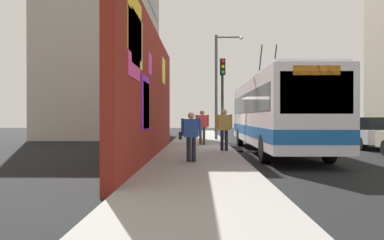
# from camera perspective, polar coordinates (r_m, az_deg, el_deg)

# --- Properties ---
(ground_plane) EXTENTS (80.00, 80.00, 0.00)m
(ground_plane) POSITION_cam_1_polar(r_m,az_deg,el_deg) (18.56, 5.91, -4.49)
(ground_plane) COLOR black
(sidewalk_slab) EXTENTS (48.00, 3.20, 0.15)m
(sidewalk_slab) POSITION_cam_1_polar(r_m,az_deg,el_deg) (18.49, 0.95, -4.28)
(sidewalk_slab) COLOR gray
(sidewalk_slab) RESTS_ON ground_plane
(graffiti_wall) EXTENTS (13.97, 0.32, 4.89)m
(graffiti_wall) POSITION_cam_1_polar(r_m,az_deg,el_deg) (14.50, -6.01, 3.86)
(graffiti_wall) COLOR maroon
(graffiti_wall) RESTS_ON ground_plane
(building_far_left) EXTENTS (10.79, 7.76, 15.10)m
(building_far_left) POSITION_cam_1_polar(r_m,az_deg,el_deg) (32.37, -12.85, 11.00)
(building_far_left) COLOR #B2A899
(building_far_left) RESTS_ON ground_plane
(city_bus) EXTENTS (12.52, 2.51, 5.08)m
(city_bus) POSITION_cam_1_polar(r_m,az_deg,el_deg) (17.69, 12.03, 1.21)
(city_bus) COLOR silver
(city_bus) RESTS_ON ground_plane
(parked_car_silver) EXTENTS (4.91, 1.81, 1.58)m
(parked_car_silver) POSITION_cam_1_polar(r_m,az_deg,el_deg) (21.93, 24.06, -1.59)
(parked_car_silver) COLOR #B7B7BC
(parked_car_silver) RESTS_ON ground_plane
(pedestrian_midblock) EXTENTS (0.24, 0.78, 1.79)m
(pedestrian_midblock) POSITION_cam_1_polar(r_m,az_deg,el_deg) (20.20, 1.49, -0.65)
(pedestrian_midblock) COLOR #3F3326
(pedestrian_midblock) RESTS_ON sidewalk_slab
(pedestrian_at_curb) EXTENTS (0.24, 0.70, 1.78)m
(pedestrian_at_curb) POSITION_cam_1_polar(r_m,az_deg,el_deg) (16.62, 4.77, -0.88)
(pedestrian_at_curb) COLOR #1E1E2D
(pedestrian_at_curb) RESTS_ON sidewalk_slab
(pedestrian_near_wall) EXTENTS (0.22, 0.72, 1.59)m
(pedestrian_near_wall) POSITION_cam_1_polar(r_m,az_deg,el_deg) (12.41, -0.17, -1.93)
(pedestrian_near_wall) COLOR #1E1E2D
(pedestrian_near_wall) RESTS_ON sidewalk_slab
(traffic_light) EXTENTS (0.49, 0.28, 4.49)m
(traffic_light) POSITION_cam_1_polar(r_m,az_deg,el_deg) (20.21, 4.52, 4.86)
(traffic_light) COLOR #2D382D
(traffic_light) RESTS_ON sidewalk_slab
(street_lamp) EXTENTS (0.44, 1.86, 6.80)m
(street_lamp) POSITION_cam_1_polar(r_m,az_deg,el_deg) (25.34, 4.05, 5.99)
(street_lamp) COLOR #4C4C51
(street_lamp) RESTS_ON sidewalk_slab
(curbside_puddle) EXTENTS (1.09, 1.09, 0.00)m
(curbside_puddle) POSITION_cam_1_polar(r_m,az_deg,el_deg) (18.05, 7.97, -4.62)
(curbside_puddle) COLOR black
(curbside_puddle) RESTS_ON ground_plane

